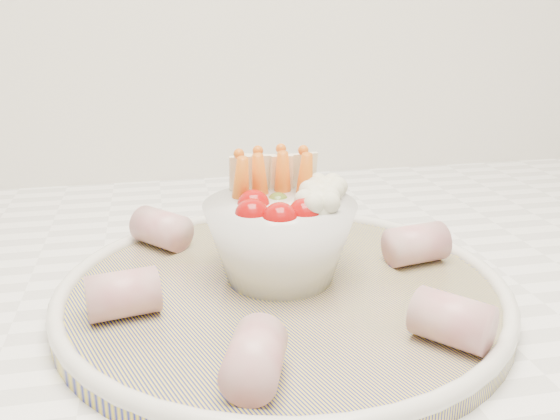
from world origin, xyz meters
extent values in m
cube|color=white|center=(0.00, 1.45, 0.90)|extent=(2.04, 0.62, 0.04)
cylinder|color=navy|center=(-0.08, 1.39, 0.93)|extent=(0.43, 0.43, 0.01)
torus|color=silver|center=(-0.08, 1.39, 0.94)|extent=(0.34, 0.34, 0.01)
sphere|color=#A70B0A|center=(-0.11, 1.39, 0.99)|extent=(0.03, 0.03, 0.03)
sphere|color=#A70B0A|center=(-0.09, 1.37, 0.99)|extent=(0.03, 0.03, 0.03)
sphere|color=#A70B0A|center=(-0.07, 1.38, 0.99)|extent=(0.03, 0.03, 0.03)
sphere|color=#A70B0A|center=(-0.10, 1.41, 0.99)|extent=(0.03, 0.03, 0.03)
sphere|color=#4F6521|center=(-0.08, 1.42, 0.99)|extent=(0.02, 0.02, 0.02)
cone|color=orange|center=(-0.09, 1.43, 1.00)|extent=(0.03, 0.03, 0.06)
cone|color=orange|center=(-0.08, 1.43, 1.00)|extent=(0.02, 0.03, 0.06)
cone|color=orange|center=(-0.06, 1.43, 1.00)|extent=(0.02, 0.03, 0.06)
cone|color=orange|center=(-0.11, 1.42, 1.00)|extent=(0.02, 0.03, 0.06)
sphere|color=#E9E7C9|center=(-0.05, 1.40, 1.00)|extent=(0.03, 0.03, 0.03)
sphere|color=#E9E7C9|center=(-0.06, 1.38, 1.00)|extent=(0.03, 0.03, 0.03)
sphere|color=#E9E7C9|center=(-0.04, 1.42, 1.00)|extent=(0.03, 0.03, 0.03)
cube|color=beige|center=(-0.08, 1.44, 1.00)|extent=(0.04, 0.02, 0.04)
cube|color=beige|center=(-0.06, 1.44, 1.00)|extent=(0.04, 0.02, 0.04)
cube|color=beige|center=(-0.10, 1.44, 1.00)|extent=(0.04, 0.01, 0.04)
cylinder|color=#B5535E|center=(0.03, 1.41, 0.95)|extent=(0.05, 0.04, 0.03)
cylinder|color=#B5535E|center=(-0.04, 1.51, 0.95)|extent=(0.05, 0.06, 0.03)
cylinder|color=#B5535E|center=(-0.17, 1.49, 0.95)|extent=(0.06, 0.06, 0.03)
cylinder|color=#B5535E|center=(-0.20, 1.36, 0.95)|extent=(0.05, 0.04, 0.03)
cylinder|color=#B5535E|center=(-0.13, 1.27, 0.95)|extent=(0.05, 0.06, 0.03)
cylinder|color=#B5535E|center=(0.00, 1.29, 0.95)|extent=(0.06, 0.06, 0.03)
camera|label=1|loc=(-0.17, 0.97, 1.14)|focal=40.00mm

